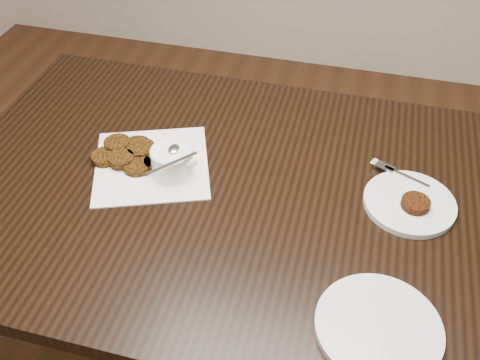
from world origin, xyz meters
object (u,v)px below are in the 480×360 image
sauce_ramekin (171,150)px  plate_empty (378,327)px  table (242,288)px  plate_with_patty (410,201)px  napkin (152,165)px

sauce_ramekin → plate_empty: 0.58m
sauce_ramekin → plate_empty: (0.49, -0.30, -0.06)m
table → sauce_ramekin: 0.48m
sauce_ramekin → plate_with_patty: sauce_ramekin is taller
napkin → sauce_ramekin: sauce_ramekin is taller
plate_with_patty → plate_empty: plate_with_patty is taller
table → plate_empty: plate_empty is taller
napkin → sauce_ramekin: bearing=-12.9°
napkin → plate_with_patty: (0.60, 0.02, 0.01)m
table → plate_empty: bearing=-41.6°
plate_empty → napkin: bearing=150.4°
plate_with_patty → plate_empty: bearing=-97.6°
sauce_ramekin → plate_empty: bearing=-31.3°
table → plate_empty: size_ratio=6.18×
napkin → plate_empty: (0.55, -0.31, 0.01)m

